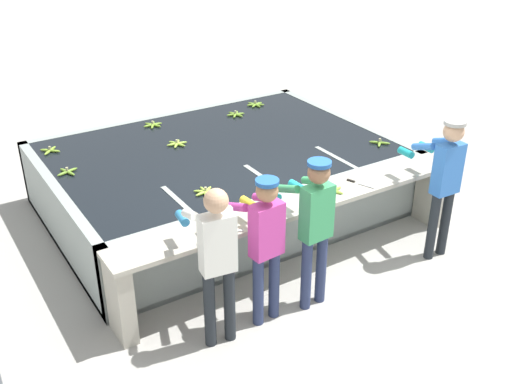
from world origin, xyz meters
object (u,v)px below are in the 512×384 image
object	(u,v)px
worker_1	(264,238)
banana_bunch_floating_3	(255,104)
worker_0	(216,253)
worker_3	(444,176)
knife_0	(356,182)
banana_bunch_ledge_0	(265,206)
banana_bunch_floating_0	(206,192)
knife_1	(220,230)
banana_bunch_floating_4	(153,125)
banana_bunch_floating_6	(236,114)
banana_bunch_floating_1	(177,144)
banana_bunch_ledge_1	(332,190)
banana_bunch_floating_2	(67,172)
banana_bunch_floating_7	(50,150)
worker_2	(314,220)
banana_bunch_floating_5	(380,143)

from	to	relation	value
worker_1	banana_bunch_floating_3	size ratio (longest dim) A/B	5.59
worker_0	worker_3	bearing A→B (deg)	-0.86
knife_0	banana_bunch_ledge_0	bearing A→B (deg)	177.41
banana_bunch_floating_0	knife_1	size ratio (longest dim) A/B	0.92
banana_bunch_floating_4	knife_1	xyz separation A→B (m)	(-0.62, -3.07, -0.01)
banana_bunch_ledge_0	knife_1	bearing A→B (deg)	-166.01
worker_3	banana_bunch_floating_6	xyz separation A→B (m)	(-0.75, 3.34, -0.14)
banana_bunch_floating_0	knife_0	xyz separation A→B (m)	(1.58, -0.71, -0.01)
banana_bunch_floating_6	worker_3	bearing A→B (deg)	-77.42
banana_bunch_floating_4	knife_1	distance (m)	3.14
banana_bunch_floating_0	banana_bunch_floating_1	distance (m)	1.48
banana_bunch_ledge_1	worker_1	bearing A→B (deg)	-157.71
banana_bunch_floating_1	banana_bunch_floating_2	size ratio (longest dim) A/B	1.02
worker_0	banana_bunch_floating_7	distance (m)	3.44
worker_2	knife_1	world-z (taller)	worker_2
banana_bunch_floating_7	banana_bunch_ledge_0	size ratio (longest dim) A/B	0.81
banana_bunch_ledge_0	banana_bunch_ledge_1	world-z (taller)	same
worker_2	banana_bunch_floating_7	world-z (taller)	worker_2
banana_bunch_floating_1	banana_bunch_floating_6	size ratio (longest dim) A/B	1.00
banana_bunch_ledge_0	banana_bunch_floating_2	bearing A→B (deg)	127.19
banana_bunch_floating_3	knife_0	bearing A→B (deg)	-99.43
worker_0	knife_1	world-z (taller)	worker_0
banana_bunch_floating_7	knife_1	bearing A→B (deg)	-73.29
banana_bunch_floating_7	knife_1	distance (m)	3.04
banana_bunch_floating_0	banana_bunch_floating_6	bearing A→B (deg)	51.91
banana_bunch_floating_0	banana_bunch_floating_6	distance (m)	2.56
worker_3	banana_bunch_floating_0	world-z (taller)	worker_3
banana_bunch_floating_7	knife_1	size ratio (longest dim) A/B	0.74
banana_bunch_floating_7	worker_0	bearing A→B (deg)	-80.41
worker_0	banana_bunch_ledge_1	distance (m)	1.86
banana_bunch_floating_4	banana_bunch_floating_6	size ratio (longest dim) A/B	1.00
banana_bunch_floating_4	banana_bunch_floating_5	size ratio (longest dim) A/B	1.22
banana_bunch_floating_2	banana_bunch_ledge_1	distance (m)	3.14
worker_1	banana_bunch_ledge_0	bearing A→B (deg)	56.08
worker_1	banana_bunch_floating_5	bearing A→B (deg)	25.62
banana_bunch_floating_4	banana_bunch_floating_5	world-z (taller)	same
banana_bunch_floating_7	knife_0	bearing A→B (deg)	-45.89
banana_bunch_floating_4	banana_bunch_ledge_0	world-z (taller)	banana_bunch_ledge_0
banana_bunch_floating_0	banana_bunch_floating_3	xyz separation A→B (m)	(2.07, 2.24, 0.00)
worker_2	worker_3	size ratio (longest dim) A/B	0.97
worker_1	knife_1	world-z (taller)	worker_1
worker_0	banana_bunch_floating_7	xyz separation A→B (m)	(-0.57, 3.39, -0.09)
banana_bunch_floating_1	banana_bunch_ledge_0	world-z (taller)	banana_bunch_ledge_0
knife_0	banana_bunch_floating_1	bearing A→B (deg)	120.13
banana_bunch_floating_4	banana_bunch_floating_6	xyz separation A→B (m)	(1.22, -0.25, 0.00)
banana_bunch_floating_4	worker_3	bearing A→B (deg)	-61.25
banana_bunch_floating_1	banana_bunch_floating_4	xyz separation A→B (m)	(0.02, 0.82, 0.00)
banana_bunch_ledge_1	banana_bunch_floating_2	bearing A→B (deg)	138.58
worker_2	banana_bunch_floating_0	distance (m)	1.39
banana_bunch_floating_3	banana_bunch_floating_5	xyz separation A→B (m)	(0.55, -2.21, 0.00)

